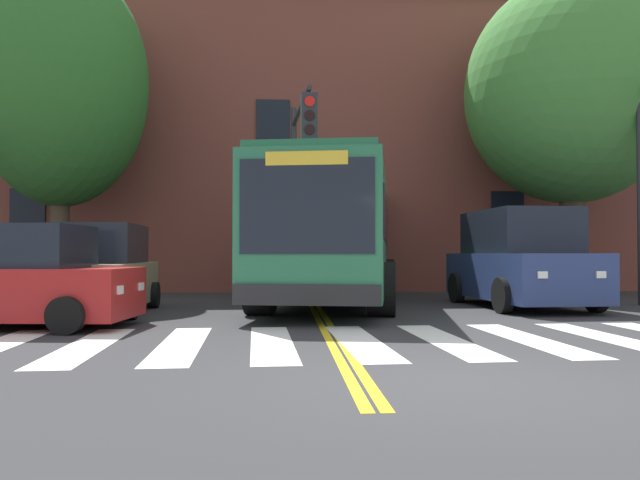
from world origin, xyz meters
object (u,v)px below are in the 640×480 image
Objects in this scene: car_red_cross_street at (23,280)px; traffic_light_overhead at (300,161)px; street_tree_curbside_large at (571,91)px; car_navy_far_lane at (519,261)px; street_tree_curbside_small at (61,85)px; car_black_behind_bus at (290,264)px; city_bus at (335,233)px; car_tan_near_lane at (102,273)px.

traffic_light_overhead is at bearing 41.46° from car_red_cross_street.
traffic_light_overhead is 8.67m from street_tree_curbside_large.
car_navy_far_lane is 13.35m from street_tree_curbside_small.
traffic_light_overhead is (0.13, -10.73, 2.68)m from car_black_behind_bus.
city_bus is 8.97m from street_tree_curbside_small.
street_tree_curbside_small reaches higher than car_black_behind_bus.
car_red_cross_street is (-5.76, -5.00, -0.97)m from city_bus.
street_tree_curbside_small is at bearing -129.58° from car_black_behind_bus.
car_tan_near_lane is 2.53m from car_red_cross_street.
car_navy_far_lane is 1.09× the size of car_black_behind_bus.
car_tan_near_lane is 0.45× the size of street_tree_curbside_large.
street_tree_curbside_small is (-11.87, 3.58, 4.96)m from car_navy_far_lane.
car_black_behind_bus is at bearing 114.72° from car_navy_far_lane.
car_black_behind_bus is at bearing 71.99° from car_tan_near_lane.
street_tree_curbside_small reaches higher than car_red_cross_street.
city_bus is 2.15× the size of traffic_light_overhead.
car_red_cross_street is at bearing -138.54° from traffic_light_overhead.
street_tree_curbside_small reaches higher than street_tree_curbside_large.
traffic_light_overhead is at bearing -141.70° from city_bus.
traffic_light_overhead is (4.83, 4.27, 2.71)m from car_red_cross_street.
city_bus reaches higher than car_red_cross_street.
city_bus is 5.81m from car_tan_near_lane.
traffic_light_overhead is at bearing 23.33° from car_tan_near_lane.
street_tree_curbside_large reaches higher than traffic_light_overhead.
city_bus is at bearing -15.04° from street_tree_curbside_small.
car_black_behind_bus is (-5.30, 11.52, -0.23)m from car_navy_far_lane.
traffic_light_overhead is at bearing -89.31° from car_black_behind_bus.
car_red_cross_street is (-10.01, -3.48, -0.27)m from car_navy_far_lane.
car_black_behind_bus is at bearing 96.05° from city_bus.
street_tree_curbside_small is at bearing 163.23° from car_navy_far_lane.
car_red_cross_street is 7.00m from traffic_light_overhead.
car_navy_far_lane is (9.38, 1.02, 0.22)m from car_tan_near_lane.
city_bus is at bearing 40.97° from car_red_cross_street.
car_navy_far_lane is 5.78m from traffic_light_overhead.
car_tan_near_lane is 1.10× the size of car_red_cross_street.
car_tan_near_lane is (-5.14, -2.55, -0.92)m from city_bus.
car_red_cross_street is 0.40× the size of street_tree_curbside_small.
street_tree_curbside_large is 0.98× the size of street_tree_curbside_small.
street_tree_curbside_small reaches higher than car_navy_far_lane.
traffic_light_overhead is 0.55× the size of street_tree_curbside_small.
city_bus is at bearing 26.39° from car_tan_near_lane.
car_tan_near_lane is at bearing 75.74° from car_red_cross_street.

